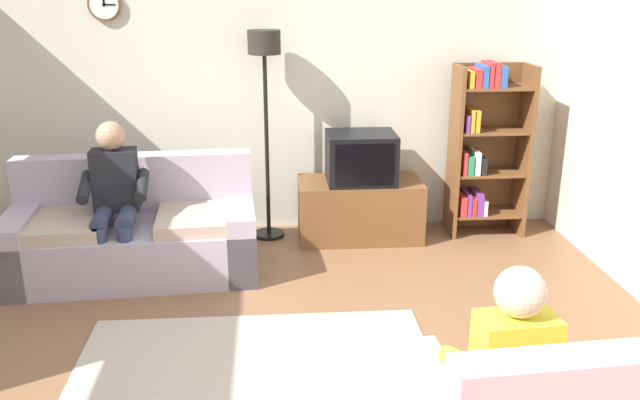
# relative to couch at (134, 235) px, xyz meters

# --- Properties ---
(ground_plane) EXTENTS (12.00, 12.00, 0.00)m
(ground_plane) POSITION_rel_couch_xyz_m (0.98, -1.63, -0.31)
(ground_plane) COLOR brown
(back_wall_assembly) EXTENTS (6.20, 0.17, 2.70)m
(back_wall_assembly) POSITION_rel_couch_xyz_m (0.98, 1.03, 1.04)
(back_wall_assembly) COLOR beige
(back_wall_assembly) RESTS_ON ground_plane
(couch) EXTENTS (1.95, 1.00, 0.90)m
(couch) POSITION_rel_couch_xyz_m (0.00, 0.00, 0.00)
(couch) COLOR #A899A8
(couch) RESTS_ON ground_plane
(tv_stand) EXTENTS (1.10, 0.56, 0.54)m
(tv_stand) POSITION_rel_couch_xyz_m (1.89, 0.62, -0.04)
(tv_stand) COLOR brown
(tv_stand) RESTS_ON ground_plane
(tv) EXTENTS (0.60, 0.49, 0.44)m
(tv) POSITION_rel_couch_xyz_m (1.89, 0.60, 0.45)
(tv) COLOR black
(tv) RESTS_ON tv_stand
(bookshelf) EXTENTS (0.68, 0.36, 1.58)m
(bookshelf) POSITION_rel_couch_xyz_m (3.02, 0.69, 0.51)
(bookshelf) COLOR brown
(bookshelf) RESTS_ON ground_plane
(floor_lamp) EXTENTS (0.28, 0.28, 1.85)m
(floor_lamp) POSITION_rel_couch_xyz_m (1.06, 0.72, 1.14)
(floor_lamp) COLOR black
(floor_lamp) RESTS_ON ground_plane
(area_rug) EXTENTS (2.20, 1.70, 0.01)m
(area_rug) POSITION_rel_couch_xyz_m (0.98, -1.68, -0.31)
(area_rug) COLOR #AD9E8E
(area_rug) RESTS_ON ground_plane
(person_on_couch) EXTENTS (0.53, 0.55, 1.24)m
(person_on_couch) POSITION_rel_couch_xyz_m (-0.10, -0.11, 0.39)
(person_on_couch) COLOR black
(person_on_couch) RESTS_ON ground_plane
(person_in_right_armchair) EXTENTS (0.53, 0.56, 1.12)m
(person_in_right_armchair) POSITION_rel_couch_xyz_m (2.12, -2.50, 0.29)
(person_in_right_armchair) COLOR yellow
(person_in_right_armchair) RESTS_ON ground_plane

